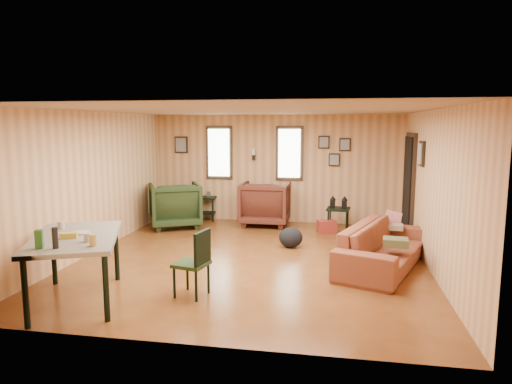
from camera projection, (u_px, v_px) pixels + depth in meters
room at (265, 184)px, 7.52m from camera, size 5.54×6.04×2.44m
sofa at (384, 239)px, 6.96m from camera, size 1.42×2.36×0.89m
recliner_brown at (265, 201)px, 9.93m from camera, size 1.02×0.96×1.05m
recliner_green at (175, 203)px, 9.73m from camera, size 1.34×1.31×1.05m
end_table at (205, 204)px, 10.48m from camera, size 0.57×0.53×0.67m
side_table at (338, 207)px, 9.37m from camera, size 0.50×0.50×0.73m
cooler at (327, 227)px, 9.25m from camera, size 0.42×0.36×0.26m
backpack at (291, 238)px, 8.13m from camera, size 0.52×0.47×0.37m
sofa_pillows at (394, 232)px, 7.23m from camera, size 0.46×1.54×0.32m
dining_table at (75, 242)px, 5.57m from camera, size 1.52×1.88×1.07m
dining_chair at (196, 260)px, 5.77m from camera, size 0.47×0.47×0.86m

